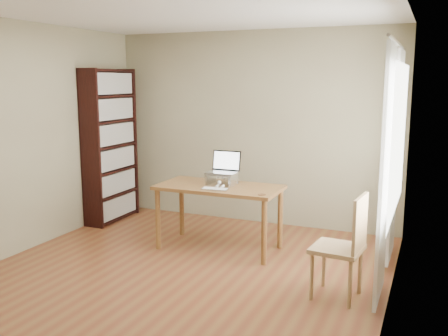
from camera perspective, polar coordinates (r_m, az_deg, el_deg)
room at (r=4.76m, az=-5.52°, el=2.16°), size 4.04×4.54×2.64m
bookshelf at (r=7.07m, az=-12.85°, el=2.49°), size 0.30×0.90×2.10m
curtains at (r=5.00m, az=18.54°, el=0.54°), size 0.03×1.90×2.25m
desk at (r=5.75m, az=-0.56°, el=-2.97°), size 1.42×0.71×0.75m
laptop_stand at (r=5.79m, az=-0.24°, el=-1.08°), size 0.32×0.25×0.13m
laptop at (r=5.82m, az=-0.01°, el=0.10°), size 0.35×0.29×0.25m
keyboard at (r=5.52m, az=-1.05°, el=-2.42°), size 0.30×0.16×0.02m
coaster at (r=5.29m, az=4.34°, el=-3.06°), size 0.09×0.09×0.01m
cat at (r=5.81m, az=0.15°, el=-1.26°), size 0.24×0.47×0.14m
chair at (r=4.61m, az=13.77°, el=-8.32°), size 0.47×0.47×0.96m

